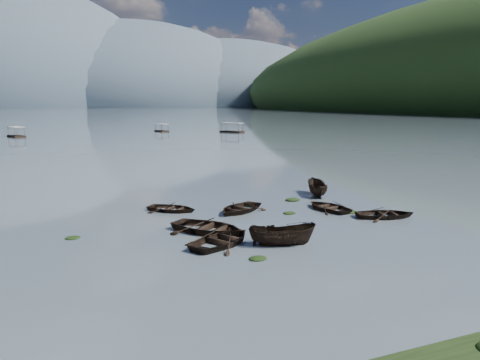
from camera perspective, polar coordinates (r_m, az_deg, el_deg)
name	(u,v)px	position (r m, az deg, el deg)	size (l,w,h in m)	color
ground_plane	(320,247)	(27.19, 9.78, -8.02)	(2400.00, 2400.00, 0.00)	slate
haze_mtn_b	(17,107)	(923.06, -25.53, 8.04)	(520.00, 520.00, 340.00)	#475666
haze_mtn_c	(132,107)	(934.68, -13.08, 8.72)	(520.00, 520.00, 260.00)	#475666
haze_mtn_d	(219,106)	(980.54, -2.53, 8.97)	(520.00, 520.00, 220.00)	#475666
rowboat_0	(208,232)	(29.76, -3.89, -6.37)	(3.57, 5.00, 1.04)	black
rowboat_1	(223,244)	(27.25, -2.14, -7.85)	(3.25, 4.55, 0.94)	black
rowboat_2	(282,245)	(27.20, 5.15, -7.92)	(1.46, 3.87, 1.50)	black
rowboat_3	(328,210)	(36.42, 10.70, -3.57)	(2.87, 4.03, 0.83)	black
rowboat_4	(385,217)	(34.96, 17.30, -4.38)	(2.98, 4.17, 0.86)	black
rowboat_6	(172,211)	(35.69, -8.31, -3.77)	(2.75, 3.86, 0.80)	black
rowboat_7	(239,212)	(35.14, -0.10, -3.88)	(3.11, 4.35, 0.90)	black
rowboat_8	(317,195)	(41.72, 9.34, -1.87)	(1.49, 3.95, 1.53)	black
weed_clump_0	(258,259)	(24.78, 2.20, -9.64)	(0.97, 0.80, 0.21)	black
weed_clump_1	(215,233)	(29.62, -3.01, -6.43)	(0.98, 0.78, 0.22)	black
weed_clump_2	(286,239)	(28.31, 5.60, -7.22)	(1.14, 0.91, 0.25)	black
weed_clump_3	(289,214)	(34.69, 6.05, -4.11)	(0.94, 0.80, 0.21)	black
weed_clump_4	(350,213)	(35.73, 13.28, -3.91)	(1.11, 0.88, 0.23)	black
weed_clump_5	(73,238)	(30.12, -19.72, -6.72)	(0.92, 0.75, 0.20)	black
weed_clump_6	(247,205)	(37.24, 0.86, -3.11)	(1.07, 0.89, 0.22)	black
weed_clump_7	(293,201)	(39.26, 6.43, -2.51)	(1.26, 1.01, 0.27)	black
pontoon_left	(17,137)	(122.86, -25.59, 4.75)	(2.54, 6.09, 2.34)	black
pontoon_centre	(162,132)	(133.01, -9.50, 5.83)	(2.30, 5.51, 2.11)	black
pontoon_right	(232,132)	(127.94, -0.97, 5.82)	(2.70, 6.48, 2.49)	black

